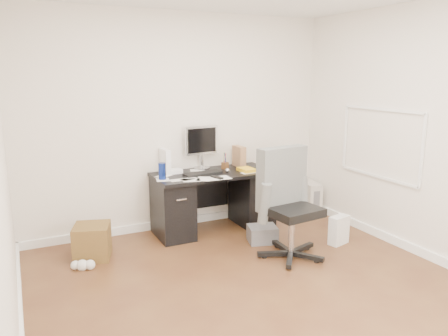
% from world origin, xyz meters
% --- Properties ---
extents(ground, '(4.00, 4.00, 0.00)m').
position_xyz_m(ground, '(0.00, 0.00, 0.00)').
color(ground, '#4C2818').
rests_on(ground, ground).
extents(room_shell, '(4.02, 4.02, 2.71)m').
position_xyz_m(room_shell, '(0.03, 0.03, 1.66)').
color(room_shell, white).
rests_on(room_shell, ground).
extents(desk, '(1.50, 0.70, 0.75)m').
position_xyz_m(desk, '(0.30, 1.65, 0.40)').
color(desk, black).
rests_on(desk, ground).
extents(loose_papers, '(1.10, 0.60, 0.00)m').
position_xyz_m(loose_papers, '(0.10, 1.60, 0.75)').
color(loose_papers, silver).
rests_on(loose_papers, desk).
extents(lcd_monitor, '(0.47, 0.30, 0.57)m').
position_xyz_m(lcd_monitor, '(0.24, 1.91, 1.03)').
color(lcd_monitor, '#BBBBC0').
rests_on(lcd_monitor, desk).
extents(keyboard, '(0.49, 0.21, 0.03)m').
position_xyz_m(keyboard, '(0.13, 1.60, 0.76)').
color(keyboard, black).
rests_on(keyboard, desk).
extents(computer_mouse, '(0.07, 0.07, 0.06)m').
position_xyz_m(computer_mouse, '(0.44, 1.55, 0.78)').
color(computer_mouse, '#BBBBC0').
rests_on(computer_mouse, desk).
extents(travel_mug, '(0.10, 0.10, 0.19)m').
position_xyz_m(travel_mug, '(-0.39, 1.58, 0.85)').
color(travel_mug, navy).
rests_on(travel_mug, desk).
extents(white_binder, '(0.13, 0.27, 0.30)m').
position_xyz_m(white_binder, '(-0.26, 1.86, 0.90)').
color(white_binder, white).
rests_on(white_binder, desk).
extents(magazine_file, '(0.12, 0.23, 0.27)m').
position_xyz_m(magazine_file, '(0.75, 1.83, 0.89)').
color(magazine_file, '#9F714D').
rests_on(magazine_file, desk).
extents(pen_cup, '(0.12, 0.12, 0.21)m').
position_xyz_m(pen_cup, '(0.51, 1.76, 0.86)').
color(pen_cup, brown).
rests_on(pen_cup, desk).
extents(yellow_book, '(0.20, 0.25, 0.04)m').
position_xyz_m(yellow_book, '(0.71, 1.52, 0.77)').
color(yellow_book, yellow).
rests_on(yellow_book, desk).
extents(paper_remote, '(0.28, 0.23, 0.02)m').
position_xyz_m(paper_remote, '(0.23, 1.35, 0.76)').
color(paper_remote, silver).
rests_on(paper_remote, desk).
extents(office_chair, '(0.74, 0.74, 1.19)m').
position_xyz_m(office_chair, '(0.70, 0.51, 0.59)').
color(office_chair, '#595C59').
rests_on(office_chair, ground).
extents(pc_tower, '(0.26, 0.46, 0.43)m').
position_xyz_m(pc_tower, '(1.85, 1.73, 0.22)').
color(pc_tower, beige).
rests_on(pc_tower, ground).
extents(shopping_bag, '(0.28, 0.23, 0.34)m').
position_xyz_m(shopping_bag, '(1.41, 0.57, 0.17)').
color(shopping_bag, silver).
rests_on(shopping_bag, ground).
extents(wicker_basket, '(0.46, 0.46, 0.37)m').
position_xyz_m(wicker_basket, '(-1.25, 1.43, 0.18)').
color(wicker_basket, '#493116').
rests_on(wicker_basket, ground).
extents(desk_printer, '(0.39, 0.35, 0.19)m').
position_xyz_m(desk_printer, '(0.64, 1.02, 0.10)').
color(desk_printer, slate).
rests_on(desk_printer, ground).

